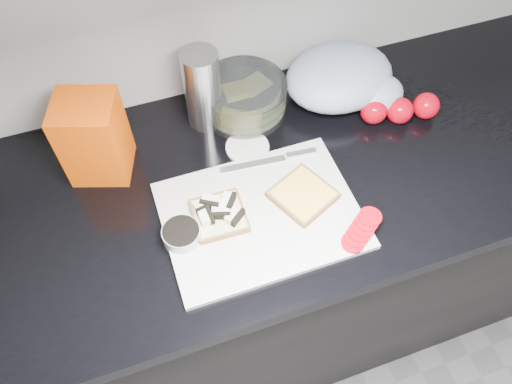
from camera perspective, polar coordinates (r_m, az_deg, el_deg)
base_cabinet at (r=1.52m, az=3.26°, el=-7.76°), size 3.50×0.60×0.86m
countertop at (r=1.14m, az=4.31°, el=2.56°), size 3.50×0.64×0.04m
cutting_board at (r=1.04m, az=0.55°, el=-2.67°), size 0.40×0.30×0.01m
bread_left at (r=1.02m, az=-4.29°, el=-2.52°), size 0.11×0.11×0.03m
bread_right at (r=1.05m, az=5.38°, el=-0.33°), size 0.16×0.16×0.02m
tomato_slices at (r=1.02m, az=11.97°, el=-4.24°), size 0.11×0.09×0.02m
knife at (r=1.12m, az=2.85°, el=3.90°), size 0.22×0.04×0.01m
seed_tub at (r=1.01m, az=-8.49°, el=-4.87°), size 0.08×0.08×0.04m
tub_lid at (r=1.15m, az=-0.99°, el=5.13°), size 0.12×0.12×0.01m
glass_bowl at (r=1.20m, az=-1.39°, el=10.74°), size 0.20×0.20×0.08m
bread_bag at (r=1.10m, az=-18.04°, el=5.89°), size 0.15×0.15×0.19m
steel_canister at (r=1.15m, az=-6.11°, el=11.59°), size 0.08×0.08×0.20m
grocery_bag at (r=1.25m, az=10.08°, el=12.58°), size 0.29×0.25×0.12m
whole_tomatoes at (r=1.24m, az=16.13°, el=9.08°), size 0.19×0.09×0.06m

